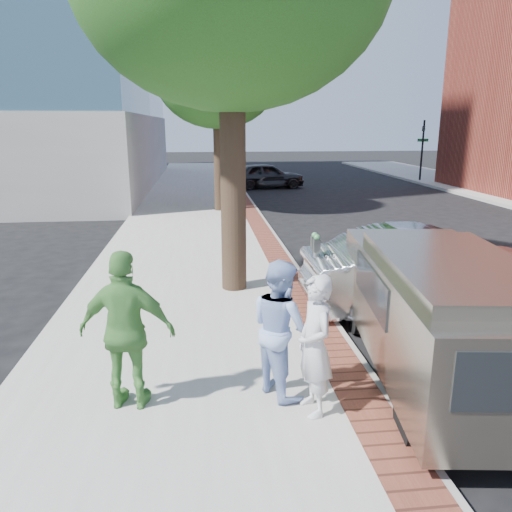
{
  "coord_description": "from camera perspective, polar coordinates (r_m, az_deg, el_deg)",
  "views": [
    {
      "loc": [
        -1.27,
        -8.25,
        3.53
      ],
      "look_at": [
        -0.29,
        0.51,
        1.2
      ],
      "focal_mm": 35.0,
      "sensor_mm": 36.0,
      "label": 1
    }
  ],
  "objects": [
    {
      "name": "ground",
      "position": [
        9.06,
        2.19,
        -8.14
      ],
      "size": [
        120.0,
        120.0,
        0.0
      ],
      "primitive_type": "plane",
      "color": "black",
      "rests_on": "ground"
    },
    {
      "name": "sidewalk",
      "position": [
        16.61,
        -7.05,
        2.68
      ],
      "size": [
        5.0,
        60.0,
        0.15
      ],
      "primitive_type": "cube",
      "color": "#9E9991",
      "rests_on": "ground"
    },
    {
      "name": "brick_strip",
      "position": [
        16.71,
        0.52,
        3.14
      ],
      "size": [
        0.6,
        60.0,
        0.01
      ],
      "primitive_type": "cube",
      "color": "brown",
      "rests_on": "sidewalk"
    },
    {
      "name": "curb",
      "position": [
        16.77,
        1.7,
        2.9
      ],
      "size": [
        0.1,
        60.0,
        0.15
      ],
      "primitive_type": "cube",
      "color": "gray",
      "rests_on": "ground"
    },
    {
      "name": "signal_near",
      "position": [
        30.35,
        -2.33,
        12.37
      ],
      "size": [
        0.7,
        0.15,
        3.8
      ],
      "color": "black",
      "rests_on": "ground"
    },
    {
      "name": "signal_far",
      "position": [
        33.26,
        18.49,
        11.85
      ],
      "size": [
        0.7,
        0.15,
        3.8
      ],
      "color": "black",
      "rests_on": "ground"
    },
    {
      "name": "tree_far",
      "position": [
        20.34,
        -4.45,
        19.74
      ],
      "size": [
        4.8,
        4.8,
        7.14
      ],
      "color": "black",
      "rests_on": "sidewalk"
    },
    {
      "name": "parking_meter",
      "position": [
        9.18,
        6.77,
        0.04
      ],
      "size": [
        0.12,
        0.32,
        1.47
      ],
      "color": "gray",
      "rests_on": "sidewalk"
    },
    {
      "name": "person_gray",
      "position": [
        5.99,
        6.73,
        -10.13
      ],
      "size": [
        0.51,
        0.69,
        1.72
      ],
      "primitive_type": "imported",
      "rotation": [
        0.0,
        0.0,
        -1.4
      ],
      "color": "silver",
      "rests_on": "sidewalk"
    },
    {
      "name": "person_officer",
      "position": [
        6.39,
        2.8,
        -8.17
      ],
      "size": [
        0.97,
        1.07,
        1.77
      ],
      "primitive_type": "imported",
      "rotation": [
        0.0,
        0.0,
        2.01
      ],
      "color": "#8FA9DE",
      "rests_on": "sidewalk"
    },
    {
      "name": "person_green",
      "position": [
        6.22,
        -14.52,
        -8.3
      ],
      "size": [
        1.23,
        0.68,
        1.98
      ],
      "primitive_type": "imported",
      "rotation": [
        0.0,
        0.0,
        2.97
      ],
      "color": "#509142",
      "rests_on": "sidewalk"
    },
    {
      "name": "sedan_silver",
      "position": [
        10.07,
        19.85,
        -1.72
      ],
      "size": [
        4.98,
        1.75,
        1.64
      ],
      "primitive_type": "imported",
      "rotation": [
        0.0,
        0.0,
        1.57
      ],
      "color": "silver",
      "rests_on": "ground"
    },
    {
      "name": "bg_car",
      "position": [
        28.8,
        1.22,
        9.19
      ],
      "size": [
        4.4,
        2.15,
        1.44
      ],
      "primitive_type": "imported",
      "rotation": [
        0.0,
        0.0,
        1.68
      ],
      "color": "black",
      "rests_on": "ground"
    },
    {
      "name": "van",
      "position": [
        7.59,
        20.05,
        -5.52
      ],
      "size": [
        2.51,
        5.19,
        1.84
      ],
      "rotation": [
        0.0,
        0.0,
        -0.13
      ],
      "color": "gray",
      "rests_on": "ground"
    }
  ]
}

